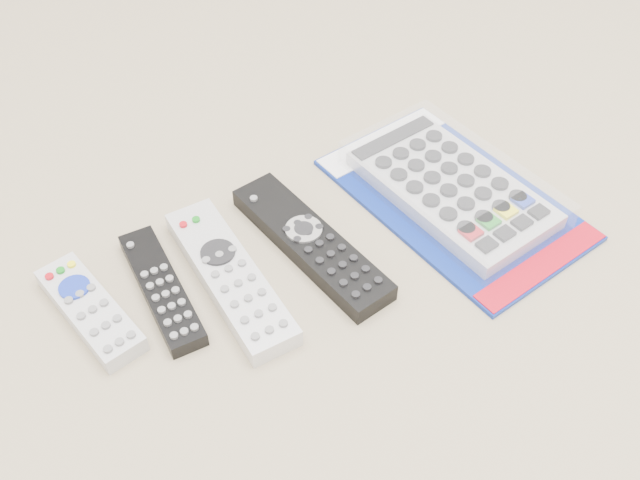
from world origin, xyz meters
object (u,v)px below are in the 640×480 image
remote_small_grey (90,310)px  remote_large_black (311,243)px  remote_silver_dvd (230,276)px  remote_slim_black (162,289)px  jumbo_remote_packaged (452,187)px

remote_small_grey → remote_large_black: (0.24, -0.04, 0.00)m
remote_small_grey → remote_silver_dvd: size_ratio=0.71×
remote_large_black → remote_slim_black: bearing=163.7°
remote_large_black → jumbo_remote_packaged: 0.19m
remote_slim_black → remote_silver_dvd: (0.07, -0.02, 0.00)m
remote_small_grey → jumbo_remote_packaged: size_ratio=0.48×
remote_small_grey → remote_slim_black: bearing=-18.1°
remote_small_grey → remote_large_black: bearing=-18.8°
remote_silver_dvd → remote_large_black: 0.10m
remote_slim_black → remote_silver_dvd: size_ratio=0.78×
remote_small_grey → remote_slim_black: (0.07, -0.01, -0.00)m
remote_slim_black → remote_large_black: remote_large_black is taller
remote_small_grey → remote_silver_dvd: 0.15m
remote_slim_black → remote_silver_dvd: bearing=-16.2°
remote_small_grey → remote_silver_dvd: bearing=-23.6°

